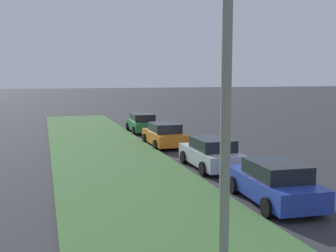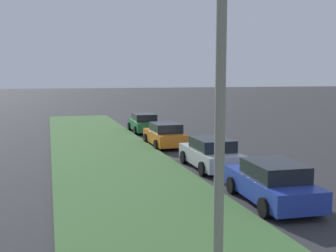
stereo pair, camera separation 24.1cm
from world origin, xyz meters
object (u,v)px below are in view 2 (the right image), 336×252
(parked_car_orange, at_px, (165,135))
(parked_car_silver, at_px, (211,154))
(parked_car_blue, at_px, (272,183))
(streetlight, at_px, (237,75))
(parked_car_green, at_px, (144,123))

(parked_car_orange, bearing_deg, parked_car_silver, -176.80)
(parked_car_blue, bearing_deg, parked_car_orange, 4.90)
(streetlight, bearing_deg, parked_car_orange, -10.23)
(parked_car_green, bearing_deg, parked_car_orange, 179.59)
(streetlight, bearing_deg, parked_car_silver, -19.22)
(parked_car_blue, bearing_deg, parked_car_silver, 2.98)
(parked_car_blue, height_order, parked_car_green, same)
(parked_car_orange, relative_size, streetlight, 0.57)
(parked_car_silver, xyz_separation_m, parked_car_orange, (6.65, 0.38, 0.00))
(parked_car_silver, bearing_deg, parked_car_blue, -179.70)
(parked_car_silver, relative_size, parked_car_orange, 1.00)
(parked_car_blue, height_order, parked_car_orange, same)
(parked_car_silver, height_order, parked_car_orange, same)
(parked_car_silver, height_order, parked_car_green, same)
(parked_car_blue, relative_size, parked_car_green, 1.01)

